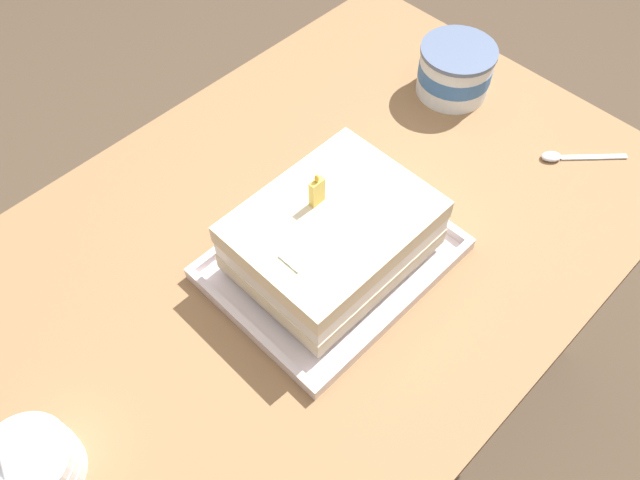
{
  "coord_description": "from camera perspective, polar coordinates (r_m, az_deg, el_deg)",
  "views": [
    {
      "loc": [
        -0.41,
        -0.43,
        1.54
      ],
      "look_at": [
        -0.0,
        -0.03,
        0.74
      ],
      "focal_mm": 36.12,
      "sensor_mm": 36.0,
      "label": 1
    }
  ],
  "objects": [
    {
      "name": "serving_spoon_near_tray",
      "position": [
        1.21,
        20.69,
        6.92
      ],
      "size": [
        0.12,
        0.12,
        0.01
      ],
      "color": "silver",
      "rests_on": "dining_table"
    },
    {
      "name": "birthday_cake",
      "position": [
        0.94,
        1.14,
        0.43
      ],
      "size": [
        0.28,
        0.21,
        0.16
      ],
      "color": "beige",
      "rests_on": "foil_tray"
    },
    {
      "name": "dining_table",
      "position": [
        1.11,
        -0.97,
        -2.85
      ],
      "size": [
        1.19,
        0.79,
        0.71
      ],
      "color": "olive",
      "rests_on": "ground_plane"
    },
    {
      "name": "foil_tray",
      "position": [
        1.0,
        1.08,
        -1.82
      ],
      "size": [
        0.35,
        0.28,
        0.02
      ],
      "color": "silver",
      "rests_on": "dining_table"
    },
    {
      "name": "bowl_stack",
      "position": [
        0.91,
        -24.17,
        -17.76
      ],
      "size": [
        0.12,
        0.12,
        0.11
      ],
      "color": "white",
      "rests_on": "dining_table"
    },
    {
      "name": "ice_cream_tub",
      "position": [
        1.26,
        11.88,
        14.51
      ],
      "size": [
        0.14,
        0.14,
        0.1
      ],
      "color": "white",
      "rests_on": "dining_table"
    },
    {
      "name": "ground_plane",
      "position": [
        1.65,
        -0.67,
        -14.34
      ],
      "size": [
        8.0,
        8.0,
        0.0
      ],
      "primitive_type": "plane",
      "color": "#4C3D2D"
    }
  ]
}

